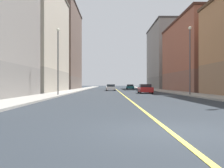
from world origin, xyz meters
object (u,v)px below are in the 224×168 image
(building_left_far, at_px, (170,57))
(street_lamp_left_near, at_px, (190,54))
(street_lamp_right_near, at_px, (58,55))
(building_right_distant, at_px, (59,48))
(building_left_mid, at_px, (201,56))
(car_red, at_px, (145,89))
(car_white, at_px, (111,88))
(building_right_midblock, at_px, (31,40))
(car_teal, at_px, (130,87))

(building_left_far, height_order, street_lamp_left_near, building_left_far)
(street_lamp_left_near, height_order, street_lamp_right_near, street_lamp_left_near)
(building_right_distant, bearing_deg, street_lamp_left_near, -60.89)
(building_left_mid, distance_m, street_lamp_left_near, 20.16)
(car_red, bearing_deg, car_white, 106.67)
(street_lamp_right_near, bearing_deg, car_red, 36.98)
(building_right_midblock, height_order, street_lamp_right_near, building_right_midblock)
(building_right_distant, distance_m, street_lamp_left_near, 47.81)
(car_white, bearing_deg, building_left_mid, -20.85)
(building_right_distant, distance_m, car_white, 23.87)
(building_left_mid, height_order, building_left_far, building_left_far)
(car_red, bearing_deg, building_left_far, 72.38)
(car_teal, bearing_deg, car_white, -108.85)
(car_white, bearing_deg, building_right_midblock, -144.77)
(building_left_far, relative_size, street_lamp_right_near, 2.92)
(building_right_midblock, height_order, car_white, building_right_midblock)
(building_right_midblock, relative_size, building_right_distant, 0.91)
(building_right_midblock, bearing_deg, street_lamp_left_near, -33.43)
(car_white, bearing_deg, car_teal, 71.15)
(car_teal, bearing_deg, building_right_distant, 176.51)
(building_right_distant, height_order, car_teal, building_right_distant)
(car_white, xyz_separation_m, car_red, (5.02, -16.75, 0.02))
(street_lamp_left_near, bearing_deg, car_white, 110.23)
(street_lamp_right_near, bearing_deg, building_right_midblock, 116.12)
(car_red, bearing_deg, car_teal, 89.65)
(building_right_distant, xyz_separation_m, street_lamp_right_near, (7.58, -41.66, -6.26))
(building_right_midblock, bearing_deg, building_left_far, 44.52)
(building_left_far, height_order, building_right_distant, building_right_distant)
(building_right_midblock, height_order, building_right_distant, building_right_distant)
(building_left_mid, relative_size, street_lamp_right_near, 3.08)
(car_white, xyz_separation_m, car_teal, (5.21, 15.25, -0.03))
(building_left_far, relative_size, car_red, 5.06)
(street_lamp_left_near, height_order, car_red, street_lamp_left_near)
(street_lamp_right_near, height_order, car_red, street_lamp_right_near)
(building_right_midblock, height_order, car_red, building_right_midblock)
(building_right_distant, xyz_separation_m, car_red, (18.87, -33.17, -10.38))
(building_left_far, xyz_separation_m, car_teal, (-11.59, -5.10, -8.36))
(building_left_mid, xyz_separation_m, street_lamp_right_near, (-23.07, -18.85, -1.78))
(building_right_distant, bearing_deg, building_right_midblock, -90.00)
(building_left_mid, distance_m, building_left_far, 26.87)
(building_left_far, bearing_deg, car_red, -107.62)
(street_lamp_left_near, distance_m, car_white, 27.00)
(building_right_midblock, bearing_deg, car_teal, 52.72)
(building_left_far, height_order, building_right_midblock, building_right_midblock)
(building_left_far, relative_size, building_right_distant, 0.91)
(street_lamp_right_near, distance_m, car_white, 26.34)
(street_lamp_left_near, xyz_separation_m, street_lamp_right_near, (-15.48, -0.24, -0.16))
(street_lamp_left_near, relative_size, street_lamp_right_near, 1.04)
(building_right_midblock, xyz_separation_m, car_white, (13.85, 9.78, -8.40))
(building_right_midblock, bearing_deg, building_right_distant, 90.00)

